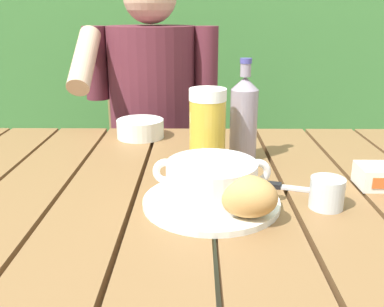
{
  "coord_description": "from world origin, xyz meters",
  "views": [
    {
      "loc": [
        0.05,
        -0.82,
        1.09
      ],
      "look_at": [
        0.04,
        0.03,
        0.81
      ],
      "focal_mm": 40.03,
      "sensor_mm": 36.0,
      "label": 1
    }
  ],
  "objects_px": {
    "serving_plate": "(211,202)",
    "table_knife": "(280,186)",
    "beer_bottle": "(244,117)",
    "water_glass_small": "(327,193)",
    "chair_near_diner": "(158,165)",
    "person_eating": "(151,113)",
    "soup_bowl": "(212,180)",
    "diner_bowl": "(140,128)",
    "beer_glass": "(207,129)",
    "butter_tub": "(382,176)",
    "bread_roll": "(247,196)"
  },
  "relations": [
    {
      "from": "person_eating",
      "to": "chair_near_diner",
      "type": "bearing_deg",
      "value": 89.18
    },
    {
      "from": "person_eating",
      "to": "bread_roll",
      "type": "distance_m",
      "value": 0.91
    },
    {
      "from": "water_glass_small",
      "to": "diner_bowl",
      "type": "height_order",
      "value": "water_glass_small"
    },
    {
      "from": "chair_near_diner",
      "to": "serving_plate",
      "type": "relative_size",
      "value": 3.41
    },
    {
      "from": "beer_glass",
      "to": "beer_bottle",
      "type": "relative_size",
      "value": 0.76
    },
    {
      "from": "person_eating",
      "to": "diner_bowl",
      "type": "xyz_separation_m",
      "value": [
        0.0,
        -0.34,
        0.03
      ]
    },
    {
      "from": "beer_bottle",
      "to": "butter_tub",
      "type": "xyz_separation_m",
      "value": [
        0.28,
        -0.18,
        -0.08
      ]
    },
    {
      "from": "soup_bowl",
      "to": "bread_roll",
      "type": "xyz_separation_m",
      "value": [
        0.06,
        -0.07,
        -0.0
      ]
    },
    {
      "from": "beer_glass",
      "to": "table_knife",
      "type": "relative_size",
      "value": 1.31
    },
    {
      "from": "butter_tub",
      "to": "water_glass_small",
      "type": "bearing_deg",
      "value": -144.94
    },
    {
      "from": "chair_near_diner",
      "to": "diner_bowl",
      "type": "xyz_separation_m",
      "value": [
        0.0,
        -0.53,
        0.31
      ]
    },
    {
      "from": "soup_bowl",
      "to": "butter_tub",
      "type": "height_order",
      "value": "soup_bowl"
    },
    {
      "from": "bread_roll",
      "to": "beer_glass",
      "type": "height_order",
      "value": "beer_glass"
    },
    {
      "from": "serving_plate",
      "to": "butter_tub",
      "type": "distance_m",
      "value": 0.38
    },
    {
      "from": "butter_tub",
      "to": "chair_near_diner",
      "type": "bearing_deg",
      "value": 121.64
    },
    {
      "from": "serving_plate",
      "to": "water_glass_small",
      "type": "xyz_separation_m",
      "value": [
        0.22,
        -0.01,
        0.02
      ]
    },
    {
      "from": "beer_glass",
      "to": "water_glass_small",
      "type": "height_order",
      "value": "beer_glass"
    },
    {
      "from": "chair_near_diner",
      "to": "diner_bowl",
      "type": "height_order",
      "value": "chair_near_diner"
    },
    {
      "from": "soup_bowl",
      "to": "bread_roll",
      "type": "bearing_deg",
      "value": -49.4
    },
    {
      "from": "water_glass_small",
      "to": "diner_bowl",
      "type": "bearing_deg",
      "value": 130.98
    },
    {
      "from": "soup_bowl",
      "to": "bread_roll",
      "type": "distance_m",
      "value": 0.09
    },
    {
      "from": "serving_plate",
      "to": "chair_near_diner",
      "type": "bearing_deg",
      "value": 100.97
    },
    {
      "from": "person_eating",
      "to": "beer_glass",
      "type": "relative_size",
      "value": 6.63
    },
    {
      "from": "diner_bowl",
      "to": "beer_bottle",
      "type": "bearing_deg",
      "value": -34.35
    },
    {
      "from": "serving_plate",
      "to": "diner_bowl",
      "type": "relative_size",
      "value": 1.91
    },
    {
      "from": "beer_bottle",
      "to": "water_glass_small",
      "type": "height_order",
      "value": "beer_bottle"
    },
    {
      "from": "chair_near_diner",
      "to": "water_glass_small",
      "type": "height_order",
      "value": "chair_near_diner"
    },
    {
      "from": "diner_bowl",
      "to": "butter_tub",
      "type": "bearing_deg",
      "value": -33.52
    },
    {
      "from": "serving_plate",
      "to": "soup_bowl",
      "type": "height_order",
      "value": "soup_bowl"
    },
    {
      "from": "chair_near_diner",
      "to": "person_eating",
      "type": "height_order",
      "value": "person_eating"
    },
    {
      "from": "soup_bowl",
      "to": "diner_bowl",
      "type": "bearing_deg",
      "value": 112.71
    },
    {
      "from": "person_eating",
      "to": "bread_roll",
      "type": "bearing_deg",
      "value": -73.64
    },
    {
      "from": "diner_bowl",
      "to": "chair_near_diner",
      "type": "bearing_deg",
      "value": 90.0
    },
    {
      "from": "soup_bowl",
      "to": "water_glass_small",
      "type": "relative_size",
      "value": 3.45
    },
    {
      "from": "person_eating",
      "to": "butter_tub",
      "type": "xyz_separation_m",
      "value": [
        0.56,
        -0.71,
        0.03
      ]
    },
    {
      "from": "chair_near_diner",
      "to": "table_knife",
      "type": "relative_size",
      "value": 6.18
    },
    {
      "from": "beer_bottle",
      "to": "table_knife",
      "type": "bearing_deg",
      "value": -72.28
    },
    {
      "from": "soup_bowl",
      "to": "serving_plate",
      "type": "bearing_deg",
      "value": 180.0
    },
    {
      "from": "beer_bottle",
      "to": "serving_plate",
      "type": "bearing_deg",
      "value": -107.89
    },
    {
      "from": "soup_bowl",
      "to": "beer_glass",
      "type": "relative_size",
      "value": 1.18
    },
    {
      "from": "water_glass_small",
      "to": "table_knife",
      "type": "relative_size",
      "value": 0.44
    },
    {
      "from": "serving_plate",
      "to": "bread_roll",
      "type": "distance_m",
      "value": 0.1
    },
    {
      "from": "bread_roll",
      "to": "butter_tub",
      "type": "height_order",
      "value": "bread_roll"
    },
    {
      "from": "beer_bottle",
      "to": "table_knife",
      "type": "relative_size",
      "value": 1.72
    },
    {
      "from": "chair_near_diner",
      "to": "butter_tub",
      "type": "xyz_separation_m",
      "value": [
        0.56,
        -0.9,
        0.31
      ]
    },
    {
      "from": "soup_bowl",
      "to": "water_glass_small",
      "type": "xyz_separation_m",
      "value": [
        0.22,
        -0.01,
        -0.02
      ]
    },
    {
      "from": "serving_plate",
      "to": "table_knife",
      "type": "height_order",
      "value": "serving_plate"
    },
    {
      "from": "beer_glass",
      "to": "butter_tub",
      "type": "distance_m",
      "value": 0.39
    },
    {
      "from": "butter_tub",
      "to": "table_knife",
      "type": "distance_m",
      "value": 0.22
    },
    {
      "from": "butter_tub",
      "to": "table_knife",
      "type": "relative_size",
      "value": 0.7
    }
  ]
}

